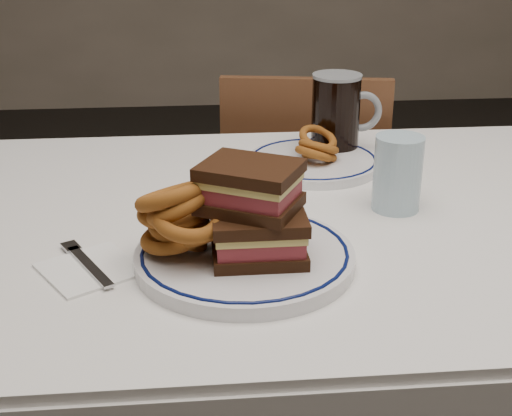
{
  "coord_description": "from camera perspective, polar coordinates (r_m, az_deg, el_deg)",
  "views": [
    {
      "loc": [
        -0.21,
        -1.03,
        1.2
      ],
      "look_at": [
        -0.13,
        -0.15,
        0.83
      ],
      "focal_mm": 50.0,
      "sensor_mm": 36.0,
      "label": 1
    }
  ],
  "objects": [
    {
      "name": "chair_far",
      "position": [
        1.84,
        3.76,
        -0.66
      ],
      "size": [
        0.45,
        0.45,
        0.84
      ],
      "color": "#4C2818",
      "rests_on": "floor"
    },
    {
      "name": "main_plate",
      "position": [
        0.96,
        -0.91,
        -3.89
      ],
      "size": [
        0.3,
        0.3,
        0.02
      ],
      "color": "silver",
      "rests_on": "dining_table"
    },
    {
      "name": "reuben_sandwich",
      "position": [
        0.92,
        -0.13,
        -0.27
      ],
      "size": [
        0.15,
        0.14,
        0.13
      ],
      "color": "black",
      "rests_on": "main_plate"
    },
    {
      "name": "beer_mug",
      "position": [
        1.39,
        6.52,
        7.49
      ],
      "size": [
        0.14,
        0.09,
        0.16
      ],
      "color": "black",
      "rests_on": "dining_table"
    },
    {
      "name": "far_plate",
      "position": [
        1.33,
        4.61,
        3.73
      ],
      "size": [
        0.25,
        0.25,
        0.02
      ],
      "color": "silver",
      "rests_on": "dining_table"
    },
    {
      "name": "ketchup_ramekin",
      "position": [
        1.04,
        -1.5,
        -0.04
      ],
      "size": [
        0.06,
        0.06,
        0.04
      ],
      "color": "white",
      "rests_on": "main_plate"
    },
    {
      "name": "napkin_fork",
      "position": [
        0.98,
        -13.2,
        -4.67
      ],
      "size": [
        0.16,
        0.16,
        0.01
      ],
      "color": "white",
      "rests_on": "dining_table"
    },
    {
      "name": "water_glass",
      "position": [
        1.14,
        11.26,
        2.74
      ],
      "size": [
        0.08,
        0.08,
        0.12
      ],
      "primitive_type": "cylinder",
      "color": "#A7C8D8",
      "rests_on": "dining_table"
    },
    {
      "name": "onion_rings_main",
      "position": [
        0.94,
        -6.14,
        -0.88
      ],
      "size": [
        0.14,
        0.14,
        0.14
      ],
      "color": "#69300E",
      "rests_on": "main_plate"
    },
    {
      "name": "dining_table",
      "position": [
        1.19,
        5.66,
        -4.9
      ],
      "size": [
        1.27,
        0.87,
        0.75
      ],
      "color": "white",
      "rests_on": "floor"
    },
    {
      "name": "onion_rings_far",
      "position": [
        1.31,
        4.93,
        4.79
      ],
      "size": [
        0.09,
        0.11,
        0.08
      ],
      "color": "#69300E",
      "rests_on": "far_plate"
    }
  ]
}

